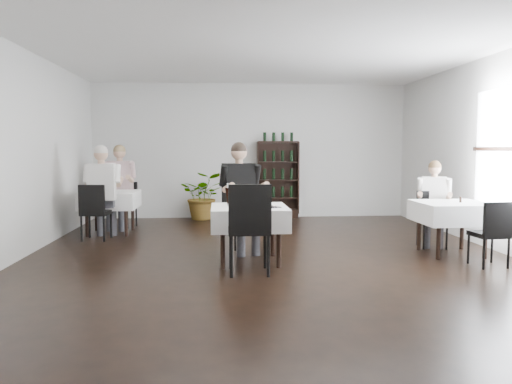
# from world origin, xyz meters

# --- Properties ---
(room_shell) EXTENTS (9.00, 9.00, 9.00)m
(room_shell) POSITION_xyz_m (0.00, 0.00, 1.50)
(room_shell) COLOR black
(room_shell) RESTS_ON ground
(wine_shelf) EXTENTS (0.90, 0.28, 1.75)m
(wine_shelf) POSITION_xyz_m (0.60, 4.31, 0.85)
(wine_shelf) COLOR black
(wine_shelf) RESTS_ON ground
(main_table) EXTENTS (1.03, 1.03, 0.77)m
(main_table) POSITION_xyz_m (-0.30, 0.00, 0.62)
(main_table) COLOR black
(main_table) RESTS_ON ground
(left_table) EXTENTS (0.98, 0.98, 0.77)m
(left_table) POSITION_xyz_m (-2.70, 2.50, 0.62)
(left_table) COLOR black
(left_table) RESTS_ON ground
(right_table) EXTENTS (0.98, 0.98, 0.77)m
(right_table) POSITION_xyz_m (2.70, 0.30, 0.62)
(right_table) COLOR black
(right_table) RESTS_ON ground
(potted_tree) EXTENTS (0.99, 0.87, 1.05)m
(potted_tree) POSITION_xyz_m (-1.05, 4.20, 0.52)
(potted_tree) COLOR #23521C
(potted_tree) RESTS_ON ground
(main_chair_far) EXTENTS (0.48, 0.49, 0.94)m
(main_chair_far) POSITION_xyz_m (-0.27, 0.69, 0.54)
(main_chair_far) COLOR black
(main_chair_far) RESTS_ON ground
(main_chair_near) EXTENTS (0.52, 0.52, 1.13)m
(main_chair_near) POSITION_xyz_m (-0.34, -0.69, 0.65)
(main_chair_near) COLOR black
(main_chair_near) RESTS_ON ground
(left_chair_far) EXTENTS (0.52, 0.52, 0.89)m
(left_chair_far) POSITION_xyz_m (-2.58, 3.32, 0.51)
(left_chair_far) COLOR black
(left_chair_far) RESTS_ON ground
(left_chair_near) EXTENTS (0.48, 0.48, 0.96)m
(left_chair_near) POSITION_xyz_m (-2.81, 1.79, 0.55)
(left_chair_near) COLOR black
(left_chair_near) RESTS_ON ground
(right_chair_far) EXTENTS (0.44, 0.45, 0.88)m
(right_chair_far) POSITION_xyz_m (2.64, 0.88, 0.50)
(right_chair_far) COLOR black
(right_chair_far) RESTS_ON ground
(right_chair_near) EXTENTS (0.43, 0.43, 0.87)m
(right_chair_near) POSITION_xyz_m (2.85, -0.54, 0.50)
(right_chair_near) COLOR black
(right_chair_near) RESTS_ON ground
(diner_main) EXTENTS (0.70, 0.75, 1.65)m
(diner_main) POSITION_xyz_m (-0.38, 0.69, 0.96)
(diner_main) COLOR #44444C
(diner_main) RESTS_ON ground
(diner_left_far) EXTENTS (0.63, 0.63, 1.63)m
(diner_left_far) POSITION_xyz_m (-2.64, 3.06, 0.95)
(diner_left_far) COLOR #44444C
(diner_left_far) RESTS_ON ground
(diner_left_near) EXTENTS (0.62, 0.62, 1.62)m
(diner_left_near) POSITION_xyz_m (-2.70, 1.93, 0.94)
(diner_left_near) COLOR #44444C
(diner_left_near) RESTS_ON ground
(diner_right_far) EXTENTS (0.60, 0.63, 1.37)m
(diner_right_far) POSITION_xyz_m (2.72, 0.96, 0.79)
(diner_right_far) COLOR #44444C
(diner_right_far) RESTS_ON ground
(plate_far) EXTENTS (0.30, 0.30, 0.07)m
(plate_far) POSITION_xyz_m (-0.28, 0.16, 0.79)
(plate_far) COLOR white
(plate_far) RESTS_ON main_table
(plate_near) EXTENTS (0.28, 0.28, 0.07)m
(plate_near) POSITION_xyz_m (-0.32, -0.23, 0.79)
(plate_near) COLOR white
(plate_near) RESTS_ON main_table
(pilsner_dark) EXTENTS (0.07, 0.07, 0.32)m
(pilsner_dark) POSITION_xyz_m (-0.59, -0.01, 0.90)
(pilsner_dark) COLOR black
(pilsner_dark) RESTS_ON main_table
(pilsner_lager) EXTENTS (0.07, 0.07, 0.29)m
(pilsner_lager) POSITION_xyz_m (-0.50, 0.12, 0.89)
(pilsner_lager) COLOR #B68D2E
(pilsner_lager) RESTS_ON main_table
(coke_bottle) EXTENTS (0.07, 0.07, 0.28)m
(coke_bottle) POSITION_xyz_m (-0.45, 0.05, 0.88)
(coke_bottle) COLOR silver
(coke_bottle) RESTS_ON main_table
(napkin_cutlery) EXTENTS (0.25, 0.22, 0.02)m
(napkin_cutlery) POSITION_xyz_m (0.00, -0.14, 0.78)
(napkin_cutlery) COLOR black
(napkin_cutlery) RESTS_ON main_table
(pepper_mill) EXTENTS (0.04, 0.04, 0.09)m
(pepper_mill) POSITION_xyz_m (2.81, 0.27, 0.81)
(pepper_mill) COLOR black
(pepper_mill) RESTS_ON right_table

